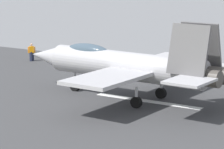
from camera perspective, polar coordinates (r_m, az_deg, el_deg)
ground_plane at (r=41.41m, az=2.74°, el=-2.46°), size 400.00×400.00×0.00m
runway_strip at (r=41.40m, az=2.76°, el=-2.45°), size 240.00×26.00×0.02m
fighter_jet at (r=41.10m, az=1.42°, el=0.92°), size 16.08×13.38×5.64m
crew_person at (r=56.72m, az=-7.63°, el=2.10°), size 0.55×0.50×1.68m
marker_cone_mid at (r=55.03m, az=5.14°, el=1.27°), size 0.44×0.44×0.55m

